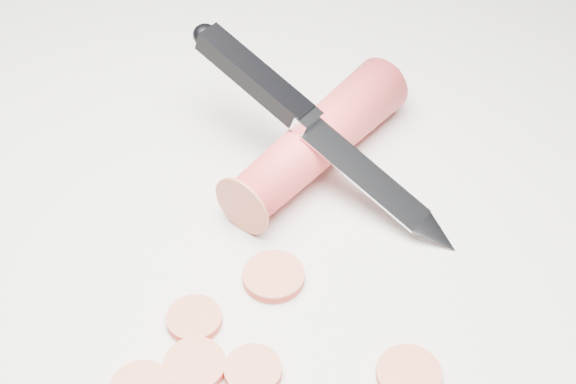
{
  "coord_description": "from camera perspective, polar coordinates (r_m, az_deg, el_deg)",
  "views": [
    {
      "loc": [
        0.02,
        -0.33,
        0.4
      ],
      "look_at": [
        0.0,
        0.06,
        0.02
      ],
      "focal_mm": 50.0,
      "sensor_mm": 36.0,
      "label": 1
    }
  ],
  "objects": [
    {
      "name": "carrot_slice_6",
      "position": [
        0.48,
        -2.51,
        -12.58
      ],
      "size": [
        0.03,
        0.03,
        0.01
      ],
      "primitive_type": "cylinder",
      "color": "#C7603F",
      "rests_on": "ground"
    },
    {
      "name": "carrot",
      "position": [
        0.58,
        2.17,
        3.72
      ],
      "size": [
        0.13,
        0.16,
        0.04
      ],
      "primitive_type": "cylinder",
      "rotation": [
        1.57,
        0.0,
        -0.62
      ],
      "color": "red",
      "rests_on": "ground"
    },
    {
      "name": "carrot_slice_1",
      "position": [
        0.48,
        -6.64,
        -12.17
      ],
      "size": [
        0.04,
        0.04,
        0.01
      ],
      "primitive_type": "cylinder",
      "color": "#C7603F",
      "rests_on": "ground"
    },
    {
      "name": "carrot_slice_5",
      "position": [
        0.5,
        -6.69,
        -8.97
      ],
      "size": [
        0.03,
        0.03,
        0.01
      ],
      "primitive_type": "cylinder",
      "color": "#C7603F",
      "rests_on": "ground"
    },
    {
      "name": "carrot_slice_2",
      "position": [
        0.52,
        -1.04,
        -6.03
      ],
      "size": [
        0.04,
        0.04,
        0.01
      ],
      "primitive_type": "cylinder",
      "color": "#C7603F",
      "rests_on": "ground"
    },
    {
      "name": "carrot_slice_4",
      "position": [
        0.48,
        8.59,
        -12.65
      ],
      "size": [
        0.04,
        0.04,
        0.01
      ],
      "primitive_type": "cylinder",
      "color": "#C7603F",
      "rests_on": "ground"
    },
    {
      "name": "ground",
      "position": [
        0.52,
        -0.54,
        -5.86
      ],
      "size": [
        2.4,
        2.4,
        0.0
      ],
      "primitive_type": "plane",
      "color": "beige",
      "rests_on": "ground"
    },
    {
      "name": "kitchen_knife",
      "position": [
        0.56,
        2.43,
        4.43
      ],
      "size": [
        0.2,
        0.16,
        0.09
      ],
      "primitive_type": null,
      "color": "silver",
      "rests_on": "ground"
    }
  ]
}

